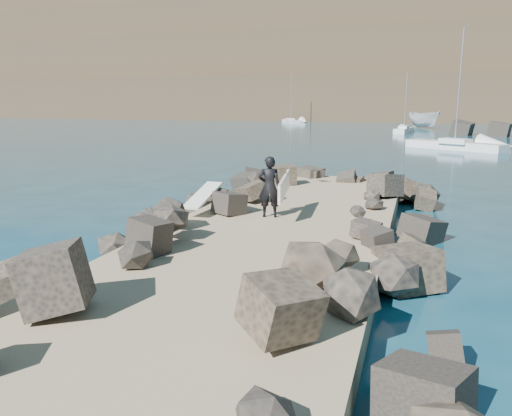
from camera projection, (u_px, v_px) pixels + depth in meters
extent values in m
plane|color=#0F384C|center=(268.00, 256.00, 13.15)|extent=(800.00, 800.00, 0.00)
cube|color=#8C7759|center=(242.00, 269.00, 11.23)|extent=(6.00, 26.00, 0.60)
cube|color=black|center=(140.00, 243.00, 12.53)|extent=(2.60, 22.00, 1.00)
cube|color=black|center=(376.00, 266.00, 10.78)|extent=(2.60, 22.00, 1.00)
cube|color=#2D4919|center=(445.00, 63.00, 155.76)|extent=(360.00, 140.00, 32.00)
cube|color=white|center=(203.00, 199.00, 15.52)|extent=(0.59, 2.14, 0.07)
imported|color=silver|center=(424.00, 120.00, 77.59)|extent=(6.14, 7.19, 2.69)
imported|color=black|center=(269.00, 187.00, 14.81)|extent=(0.75, 0.58, 1.83)
cube|color=silver|center=(284.00, 186.00, 14.66)|extent=(0.37, 2.26, 0.71)
cube|color=silver|center=(291.00, 122.00, 97.09)|extent=(5.24, 7.67, 0.80)
cylinder|color=gray|center=(291.00, 97.00, 96.13)|extent=(0.12, 0.12, 8.58)
cube|color=silver|center=(290.00, 119.00, 96.23)|extent=(2.14, 2.52, 0.44)
cube|color=silver|center=(454.00, 146.00, 42.93)|extent=(8.17, 6.32, 0.80)
cylinder|color=gray|center=(459.00, 86.00, 41.88)|extent=(0.12, 0.12, 9.42)
cube|color=silver|center=(455.00, 141.00, 42.30)|extent=(2.75, 2.47, 0.44)
cube|color=silver|center=(404.00, 131.00, 65.96)|extent=(2.53, 6.64, 0.80)
cylinder|color=gray|center=(406.00, 101.00, 65.14)|extent=(0.12, 0.12, 7.14)
cube|color=silver|center=(404.00, 127.00, 65.14)|extent=(1.34, 1.97, 0.44)
cube|color=white|center=(284.00, 7.00, 159.61)|extent=(10.00, 8.00, 4.00)
cube|color=white|center=(415.00, 7.00, 159.73)|extent=(8.00, 6.00, 3.50)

